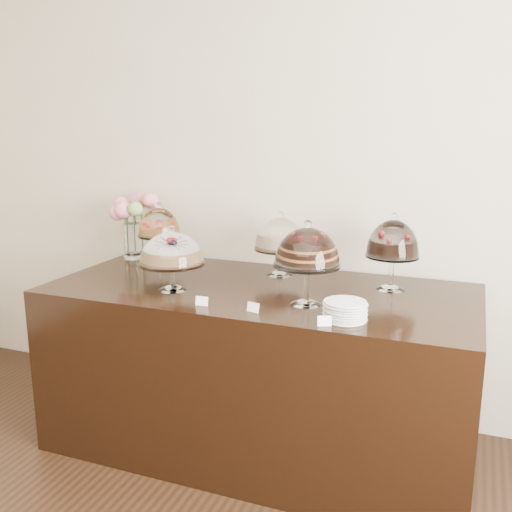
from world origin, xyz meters
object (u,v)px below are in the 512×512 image
(cake_stand_choco_layer, at_px, (307,250))
(cake_stand_cheesecake, at_px, (280,237))
(cake_stand_dark_choco, at_px, (393,242))
(plate_stack, at_px, (345,311))
(display_counter, at_px, (259,368))
(cake_stand_fruit_tart, at_px, (159,225))
(flower_vase, at_px, (133,215))
(cake_stand_sugar_sponge, at_px, (172,251))

(cake_stand_choco_layer, distance_m, cake_stand_cheesecake, 0.55)
(cake_stand_dark_choco, xyz_separation_m, plate_stack, (-0.12, -0.55, -0.21))
(cake_stand_choco_layer, relative_size, cake_stand_cheesecake, 1.11)
(display_counter, distance_m, plate_stack, 0.79)
(cake_stand_choco_layer, bearing_deg, cake_stand_fruit_tart, 156.54)
(cake_stand_cheesecake, bearing_deg, flower_vase, 176.04)
(cake_stand_sugar_sponge, distance_m, flower_vase, 0.80)
(display_counter, bearing_deg, cake_stand_dark_choco, 18.75)
(cake_stand_cheesecake, height_order, flower_vase, flower_vase)
(cake_stand_dark_choco, bearing_deg, display_counter, -161.25)
(cake_stand_sugar_sponge, xyz_separation_m, cake_stand_fruit_tart, (-0.36, 0.48, 0.03))
(display_counter, relative_size, cake_stand_cheesecake, 6.06)
(cake_stand_dark_choco, relative_size, plate_stack, 2.10)
(cake_stand_sugar_sponge, height_order, cake_stand_fruit_tart, cake_stand_fruit_tart)
(cake_stand_sugar_sponge, distance_m, plate_stack, 0.95)
(cake_stand_choco_layer, height_order, cake_stand_fruit_tart, cake_stand_choco_layer)
(plate_stack, bearing_deg, cake_stand_fruit_tart, 154.33)
(cake_stand_dark_choco, bearing_deg, cake_stand_cheesecake, 174.02)
(cake_stand_sugar_sponge, bearing_deg, plate_stack, -8.45)
(cake_stand_cheesecake, bearing_deg, plate_stack, -50.43)
(flower_vase, bearing_deg, cake_stand_cheesecake, -3.96)
(cake_stand_cheesecake, bearing_deg, cake_stand_sugar_sponge, -131.06)
(cake_stand_cheesecake, xyz_separation_m, cake_stand_dark_choco, (0.63, -0.07, 0.03))
(cake_stand_sugar_sponge, height_order, cake_stand_cheesecake, cake_stand_cheesecake)
(cake_stand_cheesecake, height_order, plate_stack, cake_stand_cheesecake)
(cake_stand_sugar_sponge, height_order, cake_stand_choco_layer, cake_stand_choco_layer)
(cake_stand_choco_layer, bearing_deg, plate_stack, -35.26)
(flower_vase, bearing_deg, display_counter, -19.71)
(display_counter, distance_m, flower_vase, 1.27)
(flower_vase, bearing_deg, cake_stand_dark_choco, -4.74)
(cake_stand_choco_layer, distance_m, plate_stack, 0.35)
(cake_stand_dark_choco, height_order, flower_vase, flower_vase)
(cake_stand_choco_layer, bearing_deg, display_counter, 149.63)
(display_counter, bearing_deg, cake_stand_choco_layer, -30.37)
(display_counter, relative_size, cake_stand_choco_layer, 5.45)
(cake_stand_dark_choco, xyz_separation_m, flower_vase, (-1.62, 0.13, 0.03))
(cake_stand_cheesecake, relative_size, plate_stack, 1.92)
(cake_stand_dark_choco, bearing_deg, flower_vase, 175.26)
(cake_stand_dark_choco, bearing_deg, cake_stand_sugar_sponge, -158.37)
(display_counter, xyz_separation_m, flower_vase, (-0.98, 0.35, 0.72))
(cake_stand_choco_layer, bearing_deg, flower_vase, 157.59)
(display_counter, height_order, plate_stack, plate_stack)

